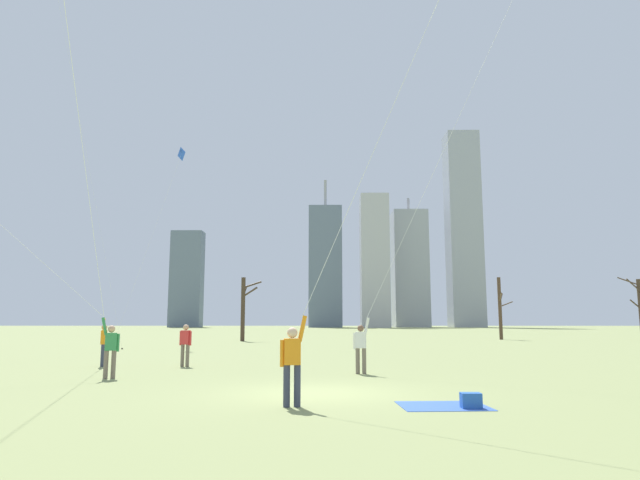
{
  "coord_description": "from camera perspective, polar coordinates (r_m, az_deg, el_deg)",
  "views": [
    {
      "loc": [
        0.23,
        -14.08,
        1.75
      ],
      "look_at": [
        0.0,
        6.0,
        4.68
      ],
      "focal_mm": 31.31,
      "sensor_mm": 36.0,
      "label": 1
    }
  ],
  "objects": [
    {
      "name": "ground_plane",
      "position": [
        14.19,
        -0.28,
        -15.37
      ],
      "size": [
        400.0,
        400.0,
        0.0
      ],
      "primitive_type": "plane",
      "color": "#848E56"
    },
    {
      "name": "kite_flyer_foreground_left_teal",
      "position": [
        19.4,
        -25.57,
        -4.86
      ],
      "size": [
        11.57,
        0.74,
        11.36
      ],
      "color": "#726656",
      "rests_on": "ground"
    },
    {
      "name": "kite_flyer_far_back_yellow",
      "position": [
        19.35,
        7.37,
        -3.62
      ],
      "size": [
        9.05,
        1.21,
        19.26
      ],
      "color": "#726656",
      "rests_on": "ground"
    },
    {
      "name": "kite_flyer_foreground_right_green",
      "position": [
        20.79,
        -22.01,
        -3.01
      ],
      "size": [
        4.21,
        16.75,
        15.16
      ],
      "color": "#33384C",
      "rests_on": "ground"
    },
    {
      "name": "kite_flyer_midfield_left_orange",
      "position": [
        12.1,
        4.39,
        4.88
      ],
      "size": [
        8.0,
        0.62,
        18.46
      ],
      "color": "#33384C",
      "rests_on": "ground"
    },
    {
      "name": "bystander_watching_nearby",
      "position": [
        22.71,
        -13.6,
        -10.2
      ],
      "size": [
        0.5,
        0.28,
        1.62
      ],
      "color": "#726656",
      "rests_on": "ground"
    },
    {
      "name": "distant_kite_high_overhead_blue",
      "position": [
        44.74,
        -14.54,
        6.93
      ],
      "size": [
        5.94,
        3.02,
        15.02
      ],
      "color": "blue",
      "rests_on": "ground"
    },
    {
      "name": "picnic_spot",
      "position": [
        12.22,
        14.02,
        -15.84
      ],
      "size": [
        1.88,
        1.51,
        0.31
      ],
      "color": "#3359B2",
      "rests_on": "ground"
    },
    {
      "name": "bare_tree_leftmost",
      "position": [
        56.73,
        17.93,
        -6.55
      ],
      "size": [
        1.77,
        3.13,
        5.96
      ],
      "color": "#4C3828",
      "rests_on": "ground"
    },
    {
      "name": "bare_tree_far_right_edge",
      "position": [
        60.94,
        29.89,
        -5.98
      ],
      "size": [
        1.99,
        2.24,
        6.01
      ],
      "color": "#423326",
      "rests_on": "ground"
    },
    {
      "name": "bare_tree_left_of_center",
      "position": [
        50.23,
        -7.79,
        -6.72
      ],
      "size": [
        1.73,
        1.09,
        5.61
      ],
      "color": "#423326",
      "rests_on": "ground"
    },
    {
      "name": "skyline_wide_slab",
      "position": [
        153.29,
        5.59,
        -2.12
      ],
      "size": [
        7.68,
        8.3,
        36.23
      ],
      "color": "#B2B2B7",
      "rests_on": "ground"
    },
    {
      "name": "skyline_short_annex",
      "position": [
        158.29,
        0.56,
        -2.7
      ],
      "size": [
        9.34,
        7.05,
        42.23
      ],
      "color": "slate",
      "rests_on": "ground"
    },
    {
      "name": "skyline_tall_tower",
      "position": [
        165.64,
        -13.46,
        -3.89
      ],
      "size": [
        8.91,
        5.59,
        27.61
      ],
      "color": "slate",
      "rests_on": "ground"
    },
    {
      "name": "skyline_slender_spire",
      "position": [
        167.82,
        14.45,
        1.13
      ],
      "size": [
        9.24,
        8.8,
        56.92
      ],
      "color": "#9EA3AD",
      "rests_on": "ground"
    },
    {
      "name": "skyline_mid_tower_left",
      "position": [
        164.62,
        9.16,
        -2.94
      ],
      "size": [
        9.81,
        10.89,
        37.86
      ],
      "color": "#9EA3AD",
      "rests_on": "ground"
    }
  ]
}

